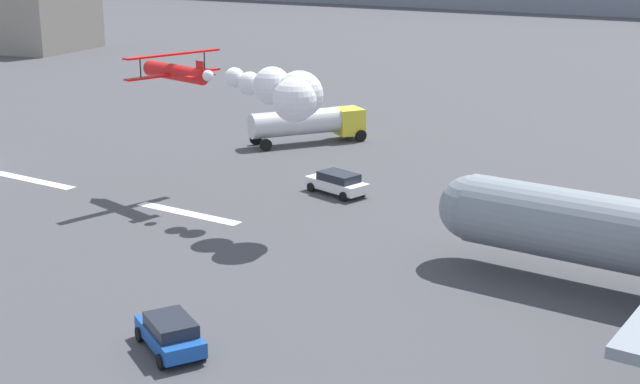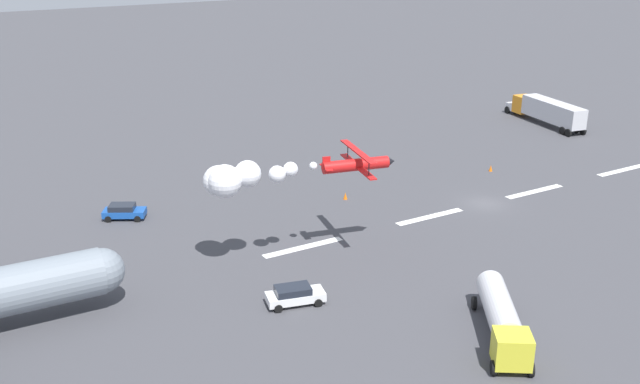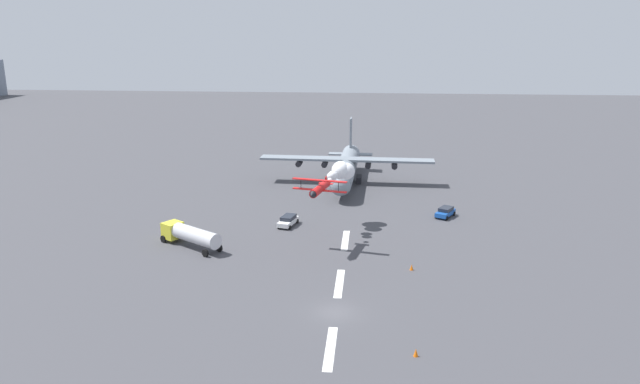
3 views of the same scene
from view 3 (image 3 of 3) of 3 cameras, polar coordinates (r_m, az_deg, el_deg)
name	(u,v)px [view 3 (image 3 of 3)]	position (r m, az deg, el deg)	size (l,w,h in m)	color
ground_plane	(335,312)	(63.19, 1.48, -11.38)	(440.00, 440.00, 0.00)	#424247
runway_stripe_2	(330,348)	(56.78, 1.00, -14.67)	(8.00, 0.90, 0.01)	white
runway_stripe_3	(339,283)	(69.77, 1.86, -8.69)	(8.00, 0.90, 0.01)	white
runway_stripe_4	(345,240)	(83.29, 2.44, -4.62)	(8.00, 0.90, 0.01)	white
cargo_transport_plane	(346,168)	(112.15, 2.51, 2.32)	(28.82, 32.78, 10.83)	gray
stunt_biplane_red	(339,173)	(86.28, 1.79, 1.78)	(16.35, 7.86, 2.86)	red
fuel_tanker_truck	(190,235)	(82.06, -12.28, -3.99)	(7.58, 9.61, 2.90)	yellow
followme_car_yellow	(445,212)	(95.18, 11.88, -1.86)	(4.48, 3.57, 1.52)	#194CA5
airport_staff_sedan	(288,220)	(89.16, -3.06, -2.72)	(4.79, 2.86, 1.52)	white
traffic_cone_near	(416,353)	(56.03, 9.13, -14.88)	(0.44, 0.44, 0.75)	orange
traffic_cone_far	(412,267)	(74.04, 8.73, -7.10)	(0.44, 0.44, 0.75)	orange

